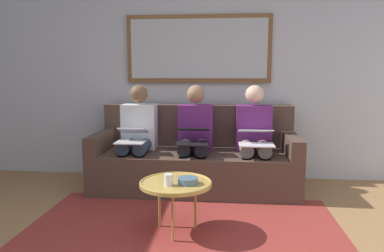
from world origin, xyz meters
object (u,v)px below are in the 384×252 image
at_px(coffee_table, 176,184).
at_px(person_middle, 195,134).
at_px(person_right, 138,133).
at_px(laptop_silver, 132,136).
at_px(couch, 195,159).
at_px(laptop_black, 193,136).
at_px(bowl, 188,181).
at_px(person_left, 254,135).
at_px(laptop_white, 256,137).
at_px(framed_mirror, 198,49).
at_px(cup, 169,180).

height_order(coffee_table, person_middle, person_middle).
height_order(person_right, laptop_silver, person_right).
relative_size(couch, coffee_table, 3.81).
bearing_deg(laptop_silver, laptop_black, -179.77).
relative_size(bowl, person_right, 0.14).
bearing_deg(couch, person_middle, 90.00).
height_order(person_left, laptop_silver, person_left).
height_order(person_middle, person_right, same).
bearing_deg(coffee_table, laptop_white, -127.44).
height_order(framed_mirror, laptop_black, framed_mirror).
relative_size(person_middle, person_right, 1.00).
distance_m(person_left, laptop_black, 0.68).
bearing_deg(cup, person_right, -66.31).
distance_m(bowl, person_right, 1.38).
distance_m(person_left, person_middle, 0.64).
xyz_separation_m(framed_mirror, coffee_table, (0.05, 1.61, -1.15)).
xyz_separation_m(laptop_white, person_middle, (0.64, -0.24, -0.02)).
relative_size(bowl, person_left, 0.14).
bearing_deg(bowl, couch, -87.94).
height_order(coffee_table, cup, cup).
xyz_separation_m(couch, coffee_table, (0.05, 1.22, 0.09)).
bearing_deg(person_middle, bowl, 92.18).
xyz_separation_m(cup, laptop_white, (-0.74, -0.99, 0.17)).
xyz_separation_m(coffee_table, cup, (0.04, 0.09, 0.06)).
bearing_deg(coffee_table, laptop_silver, -57.16).
xyz_separation_m(coffee_table, person_middle, (-0.05, -1.15, 0.21)).
xyz_separation_m(laptop_black, laptop_silver, (0.64, 0.00, -0.01)).
height_order(bowl, laptop_black, laptop_black).
xyz_separation_m(framed_mirror, laptop_white, (-0.64, 0.70, -0.92)).
distance_m(coffee_table, laptop_black, 0.94).
bearing_deg(cup, laptop_silver, -61.40).
bearing_deg(couch, laptop_silver, 25.87).
distance_m(couch, laptop_silver, 0.78).
distance_m(couch, person_right, 0.71).
distance_m(framed_mirror, laptop_black, 1.15).
height_order(couch, person_middle, person_middle).
height_order(couch, cup, couch).
relative_size(cup, person_left, 0.08).
relative_size(person_left, laptop_white, 3.14).
distance_m(couch, framed_mirror, 1.30).
xyz_separation_m(framed_mirror, laptop_black, (0.00, 0.70, -0.92)).
bearing_deg(laptop_silver, person_left, -169.31).
bearing_deg(laptop_white, bowl, 57.62).
bearing_deg(bowl, person_left, -116.75).
height_order(framed_mirror, bowl, framed_mirror).
bearing_deg(laptop_silver, cup, 118.60).
height_order(couch, bowl, couch).
bearing_deg(laptop_black, person_left, -159.52).
height_order(couch, laptop_black, couch).
distance_m(cup, laptop_black, 1.02).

